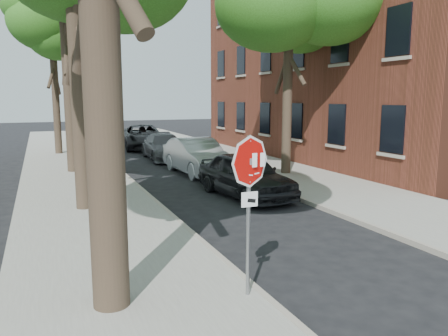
% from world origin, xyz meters
% --- Properties ---
extents(ground, '(120.00, 120.00, 0.00)m').
position_xyz_m(ground, '(0.00, 0.00, 0.00)').
color(ground, black).
rests_on(ground, ground).
extents(sidewalk_left, '(4.00, 55.00, 0.12)m').
position_xyz_m(sidewalk_left, '(-2.50, 12.00, 0.06)').
color(sidewalk_left, gray).
rests_on(sidewalk_left, ground).
extents(sidewalk_right, '(4.00, 55.00, 0.12)m').
position_xyz_m(sidewalk_right, '(6.00, 12.00, 0.06)').
color(sidewalk_right, gray).
rests_on(sidewalk_right, ground).
extents(curb_left, '(0.12, 55.00, 0.13)m').
position_xyz_m(curb_left, '(-0.45, 12.00, 0.07)').
color(curb_left, '#9E9384').
rests_on(curb_left, ground).
extents(curb_right, '(0.12, 55.00, 0.13)m').
position_xyz_m(curb_right, '(3.95, 12.00, 0.07)').
color(curb_right, '#9E9384').
rests_on(curb_right, ground).
extents(apartment_building, '(12.20, 20.20, 15.30)m').
position_xyz_m(apartment_building, '(14.00, 14.00, 7.65)').
color(apartment_building, brown).
rests_on(apartment_building, ground).
extents(stop_sign, '(0.76, 0.34, 2.61)m').
position_xyz_m(stop_sign, '(-0.70, -0.03, 1.95)').
color(stop_sign, gray).
rests_on(stop_sign, sidewalk_left).
extents(tree_far, '(5.29, 4.91, 9.33)m').
position_xyz_m(tree_far, '(-2.72, 21.11, 7.21)').
color(tree_far, black).
rests_on(tree_far, sidewalk_left).
extents(tree_right, '(5.29, 4.91, 9.33)m').
position_xyz_m(tree_right, '(5.98, 10.11, 7.21)').
color(tree_right, black).
rests_on(tree_right, sidewalk_right).
extents(car_a, '(2.19, 4.54, 1.49)m').
position_xyz_m(car_a, '(2.60, 6.96, 0.75)').
color(car_a, black).
rests_on(car_a, ground).
extents(car_b, '(1.87, 4.80, 1.56)m').
position_xyz_m(car_b, '(2.60, 11.82, 0.78)').
color(car_b, '#B0B3B9').
rests_on(car_b, ground).
extents(car_c, '(2.15, 4.84, 1.38)m').
position_xyz_m(car_c, '(2.51, 16.86, 0.69)').
color(car_c, '#49484D').
rests_on(car_c, ground).
extents(car_d, '(3.04, 5.81, 1.56)m').
position_xyz_m(car_d, '(2.59, 22.35, 0.78)').
color(car_d, black).
rests_on(car_d, ground).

